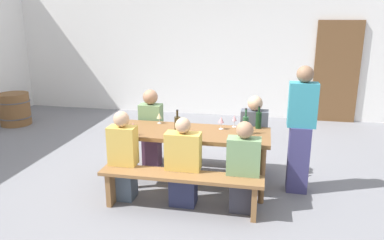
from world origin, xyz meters
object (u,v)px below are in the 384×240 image
object	(u,v)px
seated_guest_far_1	(254,138)
bench_near	(180,182)
wine_bottle_2	(259,120)
wine_barrel	(15,109)
wine_glass_3	(159,116)
seated_guest_near_1	(183,165)
wooden_door	(336,72)
standing_host	(300,132)
wine_glass_1	(133,126)
seated_guest_far_0	(151,130)
seated_guest_near_0	(123,158)
wine_bottle_0	(177,125)
wine_glass_0	(234,119)
tasting_table	(192,138)
wine_bottle_1	(246,125)
seated_guest_near_2	(243,169)
bench_far	(201,144)
wine_glass_2	(221,120)

from	to	relation	value
seated_guest_far_1	bench_near	bearing A→B (deg)	-32.93
wine_bottle_2	seated_guest_far_1	bearing A→B (deg)	105.55
wine_barrel	wine_bottle_2	bearing A→B (deg)	-19.63
wine_glass_3	seated_guest_near_1	bearing A→B (deg)	-57.08
wooden_door	standing_host	size ratio (longest dim) A/B	1.31
standing_host	bench_near	bearing A→B (deg)	30.49
wine_glass_1	seated_guest_far_1	xyz separation A→B (m)	(1.44, 0.82, -0.32)
seated_guest_far_0	wine_glass_3	bearing A→B (deg)	38.98
bench_near	seated_guest_near_1	distance (m)	0.21
wine_glass_3	seated_guest_near_0	bearing A→B (deg)	-105.82
wine_bottle_0	wine_glass_1	size ratio (longest dim) A/B	1.88
standing_host	seated_guest_far_1	bearing A→B (deg)	-34.12
bench_near	wine_glass_0	world-z (taller)	wine_glass_0
wine_bottle_0	wine_glass_3	world-z (taller)	wine_bottle_0
tasting_table	bench_near	bearing A→B (deg)	-90.00
wine_glass_3	wine_barrel	xyz separation A→B (m)	(-3.64, 1.81, -0.52)
tasting_table	wine_glass_3	xyz separation A→B (m)	(-0.51, 0.27, 0.19)
wooden_door	seated_guest_far_0	world-z (taller)	wooden_door
wine_bottle_0	wine_glass_3	distance (m)	0.52
wine_bottle_1	wine_bottle_0	bearing A→B (deg)	-170.97
bench_near	seated_guest_near_0	bearing A→B (deg)	168.49
wine_bottle_2	seated_guest_near_2	bearing A→B (deg)	-99.10
wooden_door	bench_far	size ratio (longest dim) A/B	1.12
wine_barrel	wine_glass_3	bearing A→B (deg)	-26.44
wine_glass_1	seated_guest_far_0	size ratio (longest dim) A/B	0.14
wine_glass_1	wine_glass_2	world-z (taller)	wine_glass_2
seated_guest_near_0	tasting_table	bearing A→B (deg)	-54.91
wine_bottle_2	wine_glass_3	size ratio (longest dim) A/B	2.02
seated_guest_near_1	seated_guest_far_0	world-z (taller)	seated_guest_far_0
wooden_door	bench_far	distance (m)	3.84
bench_near	seated_guest_near_1	bearing A→B (deg)	90.97
bench_far	seated_guest_near_2	size ratio (longest dim) A/B	1.76
standing_host	wine_bottle_1	bearing A→B (deg)	9.32
wine_bottle_0	standing_host	size ratio (longest dim) A/B	0.19
bench_near	wine_bottle_2	bearing A→B (deg)	49.66
wine_bottle_2	wine_glass_0	size ratio (longest dim) A/B	1.87
seated_guest_near_0	wooden_door	bearing A→B (deg)	-36.29
bench_near	wine_bottle_0	world-z (taller)	wine_bottle_0
bench_far	seated_guest_near_0	distance (m)	1.41
seated_guest_near_0	wine_bottle_2	bearing A→B (deg)	-62.23
seated_guest_far_0	seated_guest_near_2	bearing A→B (deg)	53.67
wine_bottle_2	seated_guest_near_2	distance (m)	0.91
wine_glass_3	seated_guest_far_0	bearing A→B (deg)	128.98
bench_near	wine_glass_1	distance (m)	0.92
bench_far	seated_guest_near_2	bearing A→B (deg)	-59.62
wine_barrel	standing_host	bearing A→B (deg)	-19.58
tasting_table	seated_guest_far_0	size ratio (longest dim) A/B	1.70
wine_bottle_0	tasting_table	bearing A→B (deg)	35.93
wine_barrel	bench_far	bearing A→B (deg)	-18.80
bench_near	wine_bottle_1	distance (m)	1.09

